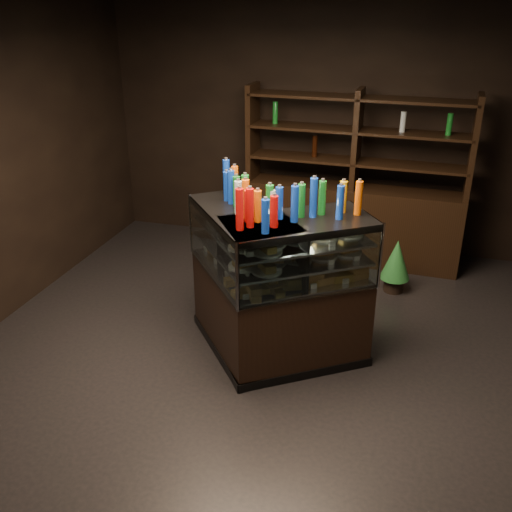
{
  "coord_description": "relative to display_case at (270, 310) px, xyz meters",
  "views": [
    {
      "loc": [
        1.2,
        -4.29,
        2.9
      ],
      "look_at": [
        0.06,
        -0.27,
        0.99
      ],
      "focal_mm": 40.0,
      "sensor_mm": 36.0,
      "label": 1
    }
  ],
  "objects": [
    {
      "name": "ground",
      "position": [
        -0.16,
        0.17,
        -0.44
      ],
      "size": [
        5.0,
        5.0,
        0.0
      ],
      "primitive_type": "plane",
      "color": "black",
      "rests_on": "ground"
    },
    {
      "name": "room_shell",
      "position": [
        -0.16,
        0.17,
        1.5
      ],
      "size": [
        5.02,
        5.02,
        3.01
      ],
      "color": "black",
      "rests_on": "ground"
    },
    {
      "name": "display_case",
      "position": [
        0.0,
        0.0,
        0.0
      ],
      "size": [
        1.74,
        1.32,
        1.32
      ],
      "rotation": [
        0.0,
        0.0,
        -0.16
      ],
      "color": "black",
      "rests_on": "ground"
    },
    {
      "name": "food_display",
      "position": [
        -0.0,
        -0.0,
        0.55
      ],
      "size": [
        1.4,
        0.97,
        0.41
      ],
      "color": "#B18C3F",
      "rests_on": "display_case"
    },
    {
      "name": "bottles_top",
      "position": [
        0.0,
        0.0,
        1.0
      ],
      "size": [
        1.23,
        0.83,
        0.3
      ],
      "color": "#147223",
      "rests_on": "display_case"
    },
    {
      "name": "potted_conifer",
      "position": [
        0.99,
        1.51,
        -0.06
      ],
      "size": [
        0.31,
        0.31,
        0.67
      ],
      "rotation": [
        0.0,
        0.0,
        0.11
      ],
      "color": "black",
      "rests_on": "ground"
    },
    {
      "name": "back_shelving",
      "position": [
        0.42,
        2.22,
        0.16
      ],
      "size": [
        2.51,
        0.53,
        2.0
      ],
      "rotation": [
        0.0,
        0.0,
        -0.04
      ],
      "color": "black",
      "rests_on": "ground"
    }
  ]
}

